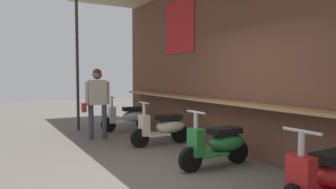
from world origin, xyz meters
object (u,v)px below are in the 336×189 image
(scooter_cream, at_px, (164,127))
(scooter_green, at_px, (219,144))
(scooter_silver, at_px, (129,117))
(scooter_red, at_px, (328,176))
(shopper_with_handbag, at_px, (97,96))

(scooter_cream, distance_m, scooter_green, 1.93)
(scooter_silver, xyz_separation_m, scooter_red, (5.92, 0.00, 0.00))
(scooter_green, xyz_separation_m, shopper_with_handbag, (-3.23, -1.12, 0.64))
(scooter_green, height_order, shopper_with_handbag, shopper_with_handbag)
(scooter_silver, relative_size, scooter_red, 1.00)
(scooter_cream, distance_m, shopper_with_handbag, 1.83)
(scooter_silver, distance_m, scooter_red, 5.92)
(scooter_silver, bearing_deg, scooter_red, 94.35)
(scooter_green, distance_m, scooter_red, 1.96)
(scooter_green, bearing_deg, scooter_red, 88.40)
(scooter_green, xyz_separation_m, scooter_red, (1.96, -0.00, 0.00))
(scooter_red, bearing_deg, scooter_green, -91.61)
(scooter_silver, relative_size, scooter_cream, 1.00)
(scooter_red, bearing_deg, shopper_with_handbag, -79.46)
(scooter_green, bearing_deg, shopper_with_handbag, -72.53)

